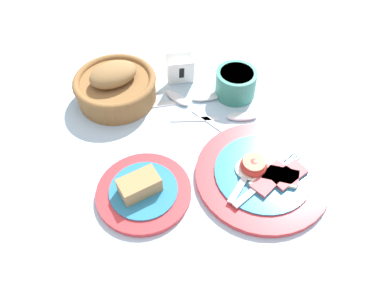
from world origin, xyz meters
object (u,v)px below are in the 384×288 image
breakfast_plate (263,174)px  number_card (179,71)px  bread_plate (143,190)px  teaspoon_stray (195,99)px  teaspoon_by_saucer (186,104)px  teaspoon_near_cup (230,117)px  sugar_cup (236,83)px  bread_basket (116,86)px

breakfast_plate → number_card: size_ratio=3.59×
bread_plate → teaspoon_stray: (0.16, 0.22, -0.01)m
teaspoon_by_saucer → teaspoon_near_cup: same height
breakfast_plate → teaspoon_near_cup: breakfast_plate is taller
bread_plate → number_card: bearing=63.7°
sugar_cup → teaspoon_stray: size_ratio=0.48×
bread_basket → number_card: (0.15, 0.01, -0.00)m
breakfast_plate → bread_basket: size_ratio=1.40×
bread_basket → number_card: 0.15m
breakfast_plate → number_card: (-0.09, 0.31, 0.03)m
bread_plate → sugar_cup: 0.34m
teaspoon_by_saucer → teaspoon_stray: (0.03, 0.01, 0.00)m
sugar_cup → bread_basket: bearing=167.9°
teaspoon_near_cup → teaspoon_stray: same height
teaspoon_by_saucer → teaspoon_near_cup: 0.11m
number_card → teaspoon_by_saucer: 0.09m
teaspoon_near_cup → teaspoon_stray: (-0.06, 0.08, 0.00)m
number_card → teaspoon_stray: 0.08m
teaspoon_stray → number_card: bearing=110.5°
bread_basket → breakfast_plate: bearing=-50.9°
teaspoon_stray → teaspoon_near_cup: bearing=-48.9°
bread_plate → teaspoon_by_saucer: 0.25m
bread_basket → teaspoon_near_cup: size_ratio=0.98×
sugar_cup → teaspoon_near_cup: 0.09m
sugar_cup → teaspoon_near_cup: sugar_cup is taller
breakfast_plate → teaspoon_by_saucer: size_ratio=1.50×
number_card → teaspoon_stray: (0.02, -0.07, -0.03)m
breakfast_plate → teaspoon_near_cup: (-0.01, 0.17, -0.01)m
bread_plate → teaspoon_near_cup: size_ratio=0.94×
breakfast_plate → sugar_cup: 0.24m
number_card → teaspoon_stray: number_card is taller
breakfast_plate → number_card: number_card is taller
breakfast_plate → bread_plate: (-0.23, 0.02, 0.00)m
breakfast_plate → number_card: 0.33m
breakfast_plate → sugar_cup: size_ratio=2.83×
number_card → bread_basket: bearing=-168.4°
teaspoon_stray → teaspoon_by_saucer: bearing=-154.1°
teaspoon_by_saucer → teaspoon_stray: bearing=-98.9°
bread_plate → number_card: (0.14, 0.29, 0.03)m
teaspoon_by_saucer → teaspoon_near_cup: bearing=-159.0°
bread_basket → teaspoon_by_saucer: 0.17m
sugar_cup → number_card: size_ratio=1.27×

